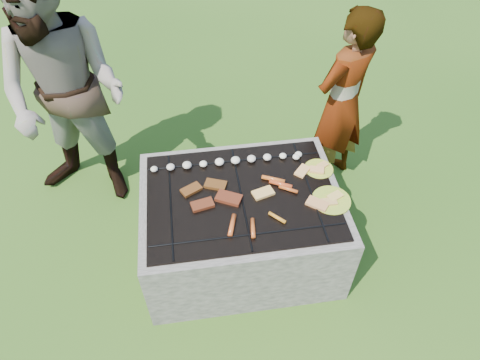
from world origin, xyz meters
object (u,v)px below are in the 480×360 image
(plate_far, at_px, (319,169))
(plate_near, at_px, (331,200))
(fire_pit, at_px, (241,227))
(cook, at_px, (342,103))
(bystander, at_px, (66,96))

(plate_far, bearing_deg, plate_near, -89.70)
(fire_pit, distance_m, cook, 1.21)
(fire_pit, height_order, cook, cook)
(plate_near, bearing_deg, cook, 69.37)
(cook, bearing_deg, fire_pit, 8.80)
(fire_pit, distance_m, plate_far, 0.67)
(fire_pit, bearing_deg, cook, 38.77)
(plate_near, xyz_separation_m, bystander, (-1.66, 0.91, 0.34))
(cook, bearing_deg, plate_far, 29.89)
(plate_far, bearing_deg, bystander, 159.34)
(plate_far, relative_size, plate_near, 0.68)
(bystander, bearing_deg, plate_near, -7.52)
(plate_near, height_order, cook, cook)
(fire_pit, relative_size, cook, 0.88)
(cook, distance_m, bystander, 1.98)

